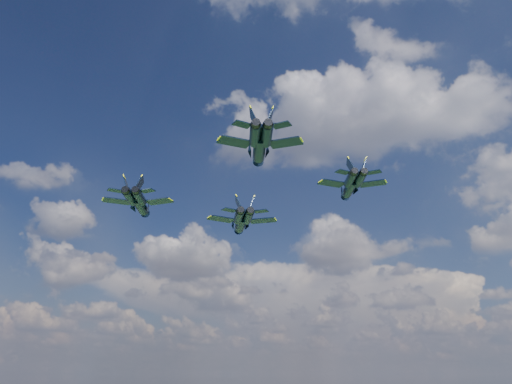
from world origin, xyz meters
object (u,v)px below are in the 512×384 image
object	(u,v)px
jet_left	(141,205)
jet_right	(349,188)
jet_lead	(241,223)
jet_slot	(259,149)

from	to	relation	value
jet_left	jet_right	world-z (taller)	jet_right
jet_left	jet_lead	bearing A→B (deg)	43.55
jet_slot	jet_right	bearing A→B (deg)	47.35
jet_lead	jet_right	world-z (taller)	jet_right
jet_lead	jet_right	xyz separation A→B (m)	(24.01, -7.72, 1.63)
jet_lead	jet_left	world-z (taller)	jet_lead
jet_left	jet_right	xyz separation A→B (m)	(33.20, 13.78, 3.27)
jet_right	jet_slot	bearing A→B (deg)	-131.48
jet_right	jet_lead	bearing A→B (deg)	139.21
jet_left	jet_right	bearing A→B (deg)	-0.76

